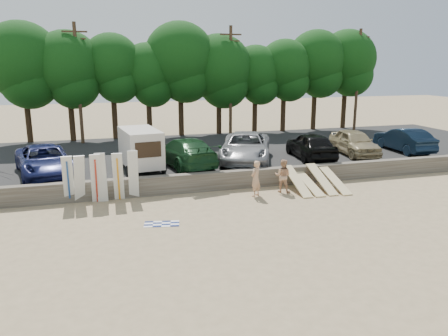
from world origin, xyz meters
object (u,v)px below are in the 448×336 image
Objects in this scene: car_4 at (354,142)px; car_5 at (404,140)px; car_0 at (44,160)px; car_1 at (185,152)px; car_2 at (246,147)px; beachgoer_a at (256,179)px; beachgoer_b at (283,176)px; car_3 at (311,145)px; box_trailer at (141,147)px; cooler at (299,183)px.

car_5 is at bearing 7.29° from car_4.
car_1 is (7.91, -0.07, 0.04)m from car_0.
car_2 reaches higher than beachgoer_a.
car_1 reaches higher than car_5.
beachgoer_a is at bearing -81.21° from car_2.
beachgoer_b is at bearing 123.04° from car_1.
car_1 is at bearing -154.53° from car_2.
car_1 is 1.15× the size of car_3.
car_3 is 2.85× the size of beachgoer_b.
car_1 is at bearing 4.30° from car_3.
car_4 is at bearing -12.90° from car_0.
box_trailer is 7.11m from beachgoer_a.
car_4 is at bearing -113.63° from beachgoer_b.
car_2 is 11.69m from car_5.
car_4 reaches higher than beachgoer_b.
beachgoer_a reaches higher than beachgoer_b.
car_0 is 13.15m from beachgoer_b.
car_5 is (18.29, 0.46, -0.52)m from box_trailer.
beachgoer_b is (0.44, -4.82, -0.70)m from car_2.
beachgoer_b is at bearing -37.92° from box_trailer.
cooler is (13.63, -3.86, -1.35)m from car_0.
box_trailer is 10.40× the size of cooler.
car_4 is 0.99× the size of car_5.
beachgoer_a is (10.63, -4.97, -0.56)m from car_0.
car_5 is at bearing 11.32° from cooler.
car_3 is at bearing -167.74° from car_4.
car_1 is at bearing -13.41° from car_0.
car_4 is 8.66m from beachgoer_b.
car_5 is 13.14× the size of cooler.
car_4 is at bearing -5.24° from box_trailer.
cooler is at bearing -29.15° from box_trailer.
car_2 is (3.93, 0.23, 0.04)m from car_1.
beachgoer_a is at bearing 108.48° from car_1.
cooler is at bearing 60.83° from car_3.
beachgoer_a is 3.30m from cooler.
car_3 is 4.56m from cooler.
beachgoer_b is at bearing -62.70° from car_2.
car_1 is 3.11× the size of beachgoer_a.
car_3 reaches higher than car_5.
box_trailer is at bearing -171.14° from car_4.
car_1 is 0.91× the size of car_2.
car_0 is 3.08× the size of beachgoer_a.
cooler is (3.01, 1.10, -0.78)m from beachgoer_a.
car_3 is at bearing 167.76° from car_1.
car_1 is at bearing -172.60° from car_4.
car_2 is at bearing -142.00° from beachgoer_a.
car_5 is at bearing 162.37° from beachgoer_a.
car_4 is (11.64, 0.07, -0.01)m from car_1.
car_0 is at bearing -157.16° from car_2.
car_4 is at bearing 2.29° from car_5.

